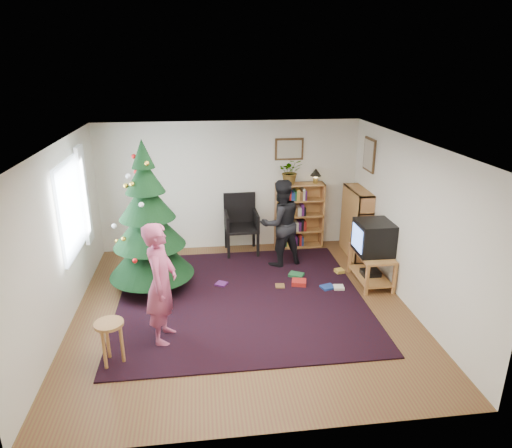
{
  "coord_description": "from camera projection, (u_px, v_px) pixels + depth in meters",
  "views": [
    {
      "loc": [
        -0.57,
        -6.06,
        3.55
      ],
      "look_at": [
        0.29,
        0.7,
        1.1
      ],
      "focal_mm": 32.0,
      "sensor_mm": 36.0,
      "label": 1
    }
  ],
  "objects": [
    {
      "name": "potted_plant",
      "position": [
        290.0,
        171.0,
        8.73
      ],
      "size": [
        0.46,
        0.41,
        0.49
      ],
      "primitive_type": "imported",
      "rotation": [
        0.0,
        0.0,
        -0.05
      ],
      "color": "gray",
      "rests_on": "bookshelf_back"
    },
    {
      "name": "crt_tv",
      "position": [
        374.0,
        237.0,
        7.47
      ],
      "size": [
        0.57,
        0.61,
        0.53
      ],
      "color": "black",
      "rests_on": "tv_stand"
    },
    {
      "name": "stool",
      "position": [
        110.0,
        332.0,
        5.51
      ],
      "size": [
        0.35,
        0.35,
        0.59
      ],
      "color": "#AE6F3E",
      "rests_on": "floor"
    },
    {
      "name": "wall_right",
      "position": [
        409.0,
        224.0,
        6.8
      ],
      "size": [
        0.02,
        5.0,
        2.5
      ],
      "primitive_type": "cube",
      "color": "silver",
      "rests_on": "floor"
    },
    {
      "name": "bookshelf_right",
      "position": [
        356.0,
        222.0,
        8.65
      ],
      "size": [
        0.3,
        0.95,
        1.3
      ],
      "rotation": [
        0.0,
        0.0,
        1.57
      ],
      "color": "#AE6F3E",
      "rests_on": "floor"
    },
    {
      "name": "floor_clutter",
      "position": [
        300.0,
        282.0,
        7.67
      ],
      "size": [
        2.29,
        0.78,
        0.08
      ],
      "color": "#A51E19",
      "rests_on": "rug"
    },
    {
      "name": "rug",
      "position": [
        241.0,
        298.0,
        7.2
      ],
      "size": [
        3.8,
        3.6,
        0.02
      ],
      "primitive_type": "cube",
      "color": "black",
      "rests_on": "floor"
    },
    {
      "name": "wall_back",
      "position": [
        230.0,
        186.0,
        8.84
      ],
      "size": [
        5.0,
        0.02,
        2.5
      ],
      "primitive_type": "cube",
      "color": "silver",
      "rests_on": "floor"
    },
    {
      "name": "wall_front",
      "position": [
        269.0,
        327.0,
        4.17
      ],
      "size": [
        5.0,
        0.02,
        2.5
      ],
      "primitive_type": "cube",
      "color": "silver",
      "rests_on": "floor"
    },
    {
      "name": "wall_left",
      "position": [
        60.0,
        239.0,
        6.21
      ],
      "size": [
        0.02,
        5.0,
        2.5
      ],
      "primitive_type": "cube",
      "color": "silver",
      "rests_on": "floor"
    },
    {
      "name": "window_pane",
      "position": [
        71.0,
        209.0,
        6.69
      ],
      "size": [
        0.04,
        1.2,
        1.4
      ],
      "primitive_type": "cube",
      "color": "silver",
      "rests_on": "wall_left"
    },
    {
      "name": "bookshelf_back",
      "position": [
        299.0,
        215.0,
        9.05
      ],
      "size": [
        0.95,
        0.3,
        1.3
      ],
      "color": "#AE6F3E",
      "rests_on": "floor"
    },
    {
      "name": "picture_right",
      "position": [
        369.0,
        155.0,
        8.19
      ],
      "size": [
        0.03,
        0.5,
        0.6
      ],
      "color": "#4C3319",
      "rests_on": "wall_right"
    },
    {
      "name": "curtain",
      "position": [
        84.0,
        195.0,
        7.35
      ],
      "size": [
        0.06,
        0.35,
        1.6
      ],
      "primitive_type": "cube",
      "color": "white",
      "rests_on": "wall_left"
    },
    {
      "name": "person_by_chair",
      "position": [
        281.0,
        223.0,
        8.16
      ],
      "size": [
        0.92,
        0.81,
        1.6
      ],
      "primitive_type": "imported",
      "rotation": [
        0.0,
        0.0,
        3.44
      ],
      "color": "black",
      "rests_on": "rug"
    },
    {
      "name": "christmas_tree",
      "position": [
        149.0,
        230.0,
        7.2
      ],
      "size": [
        1.36,
        1.36,
        2.46
      ],
      "rotation": [
        0.0,
        0.0,
        0.1
      ],
      "color": "#3F2816",
      "rests_on": "rug"
    },
    {
      "name": "floor",
      "position": [
        243.0,
        308.0,
        6.93
      ],
      "size": [
        5.0,
        5.0,
        0.0
      ],
      "primitive_type": "plane",
      "color": "brown",
      "rests_on": "ground"
    },
    {
      "name": "picture_back",
      "position": [
        289.0,
        149.0,
        8.71
      ],
      "size": [
        0.55,
        0.03,
        0.42
      ],
      "color": "#4C3319",
      "rests_on": "wall_back"
    },
    {
      "name": "ceiling",
      "position": [
        241.0,
        144.0,
        6.08
      ],
      "size": [
        5.0,
        5.0,
        0.0
      ],
      "primitive_type": "plane",
      "rotation": [
        3.14,
        0.0,
        0.0
      ],
      "color": "white",
      "rests_on": "wall_back"
    },
    {
      "name": "table_lamp",
      "position": [
        316.0,
        173.0,
        8.8
      ],
      "size": [
        0.22,
        0.22,
        0.29
      ],
      "color": "#A57F33",
      "rests_on": "bookshelf_back"
    },
    {
      "name": "armchair",
      "position": [
        241.0,
        221.0,
        8.85
      ],
      "size": [
        0.63,
        0.63,
        1.13
      ],
      "rotation": [
        0.0,
        0.0,
        0.02
      ],
      "color": "black",
      "rests_on": "rug"
    },
    {
      "name": "tv_stand",
      "position": [
        371.0,
        265.0,
        7.63
      ],
      "size": [
        0.51,
        0.93,
        0.55
      ],
      "color": "#AE6F3E",
      "rests_on": "floor"
    },
    {
      "name": "person_standing",
      "position": [
        161.0,
        283.0,
        5.89
      ],
      "size": [
        0.5,
        0.67,
        1.66
      ],
      "primitive_type": "imported",
      "rotation": [
        0.0,
        0.0,
        1.4
      ],
      "color": "#B6486F",
      "rests_on": "rug"
    }
  ]
}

